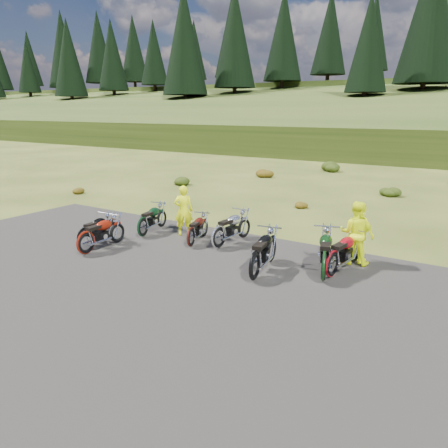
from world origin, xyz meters
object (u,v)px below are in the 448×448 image
Objects in this scene: motorcycle_3 at (219,249)px; motorcycle_0 at (85,248)px; person_middle at (184,211)px; motorcycle_7 at (323,282)px.

motorcycle_0 is at bearing 125.68° from motorcycle_3.
motorcycle_3 is (3.87, 2.31, 0.00)m from motorcycle_0.
motorcycle_0 is 3.63m from person_middle.
motorcycle_0 is 4.51m from motorcycle_3.
person_middle is at bearing 57.94° from motorcycle_7.
motorcycle_0 is at bearing 25.09° from person_middle.
person_middle is (-1.92, 0.61, 0.93)m from motorcycle_3.
person_middle reaches higher than motorcycle_7.
person_middle is at bearing 77.34° from motorcycle_3.
motorcycle_7 is 1.26× the size of person_middle.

